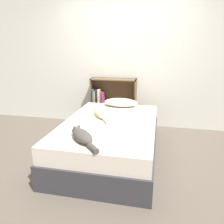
{
  "coord_description": "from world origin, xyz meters",
  "views": [
    {
      "loc": [
        0.66,
        -2.9,
        1.61
      ],
      "look_at": [
        0.0,
        0.15,
        0.65
      ],
      "focal_mm": 35.0,
      "sensor_mm": 36.0,
      "label": 1
    }
  ],
  "objects_px": {
    "pillow": "(121,102)",
    "bookshelf": "(112,101)",
    "cat_dark": "(82,136)",
    "bed": "(110,139)",
    "cat_light": "(100,113)"
  },
  "relations": [
    {
      "from": "cat_light",
      "to": "bookshelf",
      "type": "bearing_deg",
      "value": -28.52
    },
    {
      "from": "bed",
      "to": "cat_light",
      "type": "bearing_deg",
      "value": 135.86
    },
    {
      "from": "pillow",
      "to": "cat_dark",
      "type": "distance_m",
      "value": 1.55
    },
    {
      "from": "bed",
      "to": "cat_light",
      "type": "distance_m",
      "value": 0.43
    },
    {
      "from": "cat_light",
      "to": "bed",
      "type": "bearing_deg",
      "value": -166.27
    },
    {
      "from": "bed",
      "to": "pillow",
      "type": "relative_size",
      "value": 3.42
    },
    {
      "from": "cat_dark",
      "to": "bookshelf",
      "type": "bearing_deg",
      "value": -39.01
    },
    {
      "from": "bookshelf",
      "to": "bed",
      "type": "bearing_deg",
      "value": -78.85
    },
    {
      "from": "cat_dark",
      "to": "bookshelf",
      "type": "xyz_separation_m",
      "value": [
        -0.09,
        2.03,
        -0.1
      ]
    },
    {
      "from": "bed",
      "to": "pillow",
      "type": "height_order",
      "value": "pillow"
    },
    {
      "from": "cat_light",
      "to": "cat_dark",
      "type": "distance_m",
      "value": 0.89
    },
    {
      "from": "bed",
      "to": "bookshelf",
      "type": "bearing_deg",
      "value": 101.15
    },
    {
      "from": "pillow",
      "to": "bookshelf",
      "type": "relative_size",
      "value": 0.61
    },
    {
      "from": "bookshelf",
      "to": "cat_dark",
      "type": "bearing_deg",
      "value": -87.36
    },
    {
      "from": "bed",
      "to": "cat_light",
      "type": "xyz_separation_m",
      "value": [
        -0.19,
        0.18,
        0.34
      ]
    }
  ]
}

